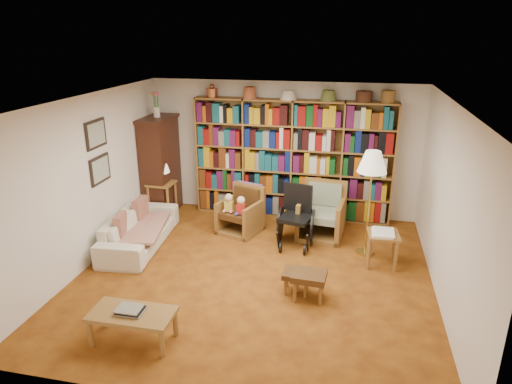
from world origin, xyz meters
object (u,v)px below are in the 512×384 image
(footstool_b, at_px, (297,276))
(floor_lamp, at_px, (372,166))
(armchair_sage, at_px, (322,215))
(armchair_leather, at_px, (241,212))
(side_table_papers, at_px, (383,239))
(side_table_lamp, at_px, (162,191))
(sofa, at_px, (140,229))
(wheelchair, at_px, (296,218))
(coffee_table, at_px, (132,316))
(footstool_a, at_px, (309,278))

(footstool_b, bearing_deg, floor_lamp, 55.98)
(armchair_sage, distance_m, floor_lamp, 1.45)
(armchair_leather, distance_m, side_table_papers, 2.50)
(footstool_b, bearing_deg, armchair_sage, 84.79)
(side_table_lamp, relative_size, floor_lamp, 0.41)
(side_table_lamp, distance_m, floor_lamp, 3.90)
(sofa, xyz_separation_m, armchair_sage, (2.88, 1.06, 0.07))
(wheelchair, height_order, floor_lamp, floor_lamp)
(armchair_leather, bearing_deg, floor_lamp, -11.97)
(side_table_papers, xyz_separation_m, footstool_b, (-1.15, -1.04, -0.18))
(sofa, height_order, side_table_papers, sofa)
(side_table_lamp, height_order, wheelchair, wheelchair)
(armchair_leather, xyz_separation_m, armchair_sage, (1.39, 0.14, 0.01))
(side_table_papers, distance_m, coffee_table, 3.74)
(side_table_lamp, xyz_separation_m, side_table_papers, (3.96, -1.05, -0.09))
(armchair_sage, distance_m, footstool_b, 1.97)
(armchair_sage, height_order, coffee_table, armchair_sage)
(armchair_leather, xyz_separation_m, side_table_papers, (2.37, -0.78, 0.09))
(side_table_lamp, distance_m, footstool_b, 3.50)
(armchair_leather, bearing_deg, armchair_sage, 5.75)
(sofa, distance_m, floor_lamp, 3.84)
(coffee_table, bearing_deg, footstool_b, 40.12)
(side_table_papers, distance_m, footstool_a, 1.51)
(wheelchair, bearing_deg, side_table_papers, -19.28)
(coffee_table, bearing_deg, side_table_papers, 40.86)
(side_table_lamp, bearing_deg, armchair_sage, -2.44)
(side_table_papers, bearing_deg, sofa, -177.91)
(floor_lamp, bearing_deg, side_table_lamp, 169.06)
(armchair_leather, height_order, floor_lamp, floor_lamp)
(sofa, xyz_separation_m, side_table_papers, (3.86, 0.14, 0.15))
(side_table_papers, bearing_deg, footstool_b, -138.09)
(floor_lamp, relative_size, side_table_papers, 3.07)
(sofa, relative_size, floor_lamp, 1.14)
(coffee_table, bearing_deg, side_table_lamp, 107.86)
(armchair_leather, relative_size, armchair_sage, 0.93)
(armchair_sage, bearing_deg, side_table_papers, -43.38)
(side_table_lamp, height_order, floor_lamp, floor_lamp)
(sofa, height_order, armchair_sage, armchair_sage)
(armchair_sage, xyz_separation_m, footstool_b, (-0.18, -1.96, -0.10))
(footstool_a, relative_size, coffee_table, 0.49)
(armchair_sage, relative_size, wheelchair, 0.93)
(wheelchair, bearing_deg, floor_lamp, -7.38)
(wheelchair, xyz_separation_m, floor_lamp, (1.12, -0.15, 0.99))
(side_table_lamp, height_order, armchair_sage, armchair_sage)
(coffee_table, bearing_deg, armchair_sage, 61.18)
(side_table_lamp, distance_m, armchair_leather, 1.62)
(armchair_sage, distance_m, footstool_a, 2.07)
(floor_lamp, xyz_separation_m, footstool_a, (-0.74, -1.48, -1.14))
(sofa, bearing_deg, footstool_a, -113.72)
(sofa, bearing_deg, armchair_leather, -62.59)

